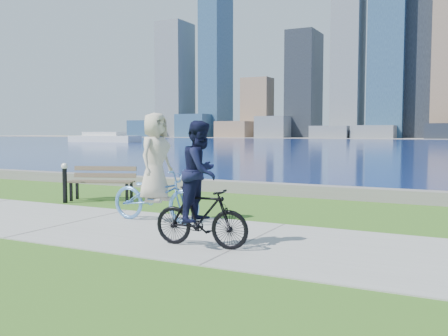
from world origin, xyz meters
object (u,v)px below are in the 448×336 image
at_px(bollard_lamp, 65,180).
at_px(cyclist_woman, 156,181).
at_px(cyclist_man, 201,194).
at_px(park_bench, 103,180).

bearing_deg(bollard_lamp, cyclist_woman, -18.49).
distance_m(cyclist_woman, cyclist_man, 2.54).
height_order(bollard_lamp, cyclist_man, cyclist_man).
xyz_separation_m(bollard_lamp, cyclist_woman, (3.80, -1.27, 0.25)).
bearing_deg(cyclist_woman, cyclist_man, -128.79).
relative_size(park_bench, bollard_lamp, 1.78).
bearing_deg(cyclist_man, park_bench, 51.00).
height_order(park_bench, cyclist_man, cyclist_man).
bearing_deg(bollard_lamp, park_bench, 58.28).
distance_m(park_bench, cyclist_man, 6.44).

